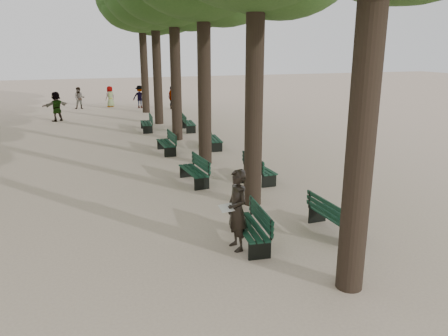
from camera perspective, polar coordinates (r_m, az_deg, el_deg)
name	(u,v)px	position (r m, az deg, el deg)	size (l,w,h in m)	color
ground	(241,254)	(10.19, 2.29, -11.16)	(120.00, 120.00, 0.00)	#C8B097
bench_left_0	(250,234)	(10.54, 3.37, -8.58)	(0.75, 1.85, 0.92)	black
bench_left_1	(194,176)	(15.13, -3.96, -1.00)	(0.70, 1.84, 0.92)	black
bench_left_2	(166,147)	(19.59, -7.55, 2.75)	(0.59, 1.81, 0.92)	black
bench_left_3	(146,126)	(24.91, -10.10, 5.40)	(0.70, 1.84, 0.92)	black
bench_right_0	(334,223)	(11.46, 14.19, -7.01)	(0.61, 1.81, 0.92)	black
bench_right_1	(259,173)	(15.42, 4.65, -0.68)	(0.62, 1.82, 0.92)	black
bench_right_2	(213,142)	(20.36, -1.41, 3.37)	(0.75, 1.85, 0.92)	black
bench_right_3	(189,126)	(24.67, -4.61, 5.49)	(0.75, 1.85, 0.92)	black
man_with_map	(237,210)	(10.05, 1.73, -5.51)	(0.67, 0.81, 1.93)	black
pedestrian_d	(110,97)	(35.58, -14.65, 9.01)	(0.79, 0.32, 1.61)	#262628
pedestrian_a	(79,98)	(35.04, -18.37, 8.66)	(0.80, 0.33, 1.64)	#262628
pedestrian_e	(56,106)	(29.72, -21.04, 7.52)	(1.73, 0.37, 1.86)	#262628
pedestrian_c	(172,98)	(33.49, -6.82, 9.13)	(1.02, 0.35, 1.74)	#262628
pedestrian_b	(140,97)	(34.45, -10.94, 9.12)	(1.11, 0.34, 1.71)	#262628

